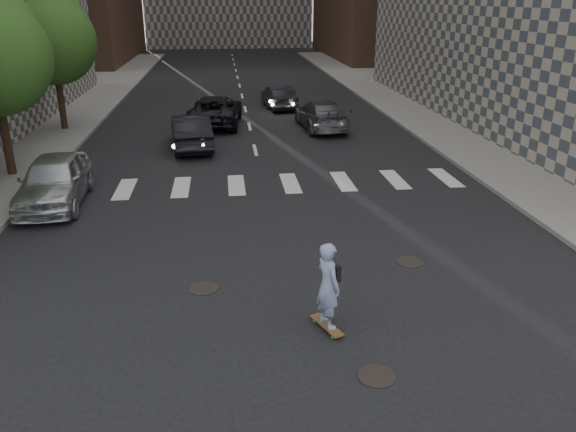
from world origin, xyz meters
name	(u,v)px	position (x,y,z in m)	size (l,w,h in m)	color
ground	(294,310)	(0.00, 0.00, 0.00)	(160.00, 160.00, 0.00)	black
sidewalk_right	(499,115)	(14.50, 20.00, 0.07)	(13.00, 80.00, 0.15)	gray
tree_c	(54,37)	(-9.45, 19.14, 4.65)	(4.20, 4.20, 6.60)	#382619
manhole_a	(376,376)	(1.20, -2.50, 0.01)	(0.70, 0.70, 0.02)	black
manhole_b	(204,288)	(-2.00, 1.20, 0.01)	(0.70, 0.70, 0.02)	black
manhole_c	(410,262)	(3.30, 2.00, 0.01)	(0.70, 0.70, 0.02)	black
skateboarder	(328,285)	(0.58, -0.85, 1.02)	(0.67, 1.00, 1.96)	brown
silver_sedan	(54,180)	(-7.00, 7.72, 0.82)	(1.93, 4.78, 1.63)	silver
traffic_car_a	(191,131)	(-2.86, 14.68, 0.78)	(1.64, 4.72, 1.55)	black
traffic_car_b	(321,115)	(3.71, 18.01, 0.74)	(2.08, 5.12, 1.49)	#53565B
traffic_car_c	(215,110)	(-1.77, 19.64, 0.78)	(2.58, 5.60, 1.56)	black
traffic_car_d	(277,95)	(2.05, 25.08, 0.66)	(1.57, 3.90, 1.33)	#AFB1B6
traffic_car_e	(279,97)	(2.10, 24.00, 0.69)	(1.46, 4.19, 1.38)	black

